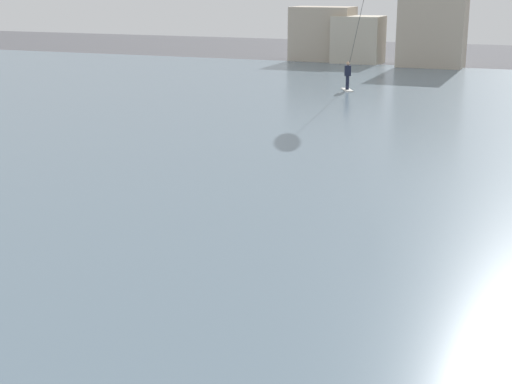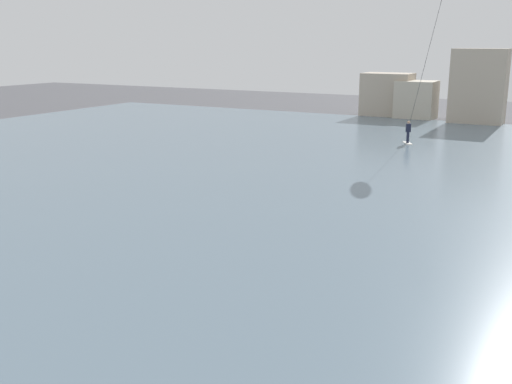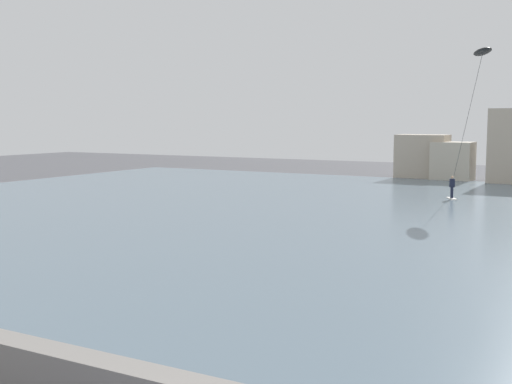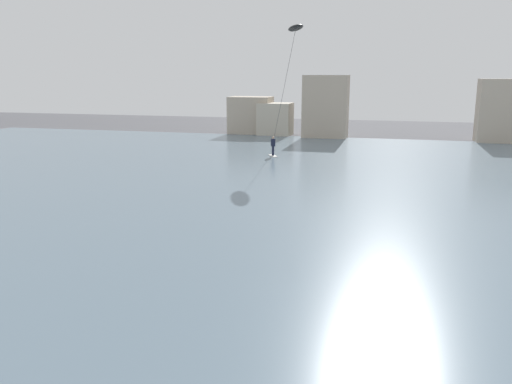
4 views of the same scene
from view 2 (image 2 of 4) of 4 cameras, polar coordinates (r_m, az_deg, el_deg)
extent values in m
cube|color=slate|center=(34.18, 15.57, 1.16)|extent=(84.00, 52.00, 0.10)
cube|color=#B7A893|center=(62.86, 12.17, 8.88)|extent=(4.77, 3.24, 4.27)
cube|color=beige|center=(61.56, 14.76, 8.33)|extent=(3.66, 3.22, 3.63)
cube|color=#A89E93|center=(60.35, 20.06, 8.09)|extent=(3.23, 2.31, 4.14)
cube|color=#B7A893|center=(59.21, 20.09, 9.25)|extent=(4.75, 2.86, 6.71)
cube|color=silver|center=(45.66, 13.98, 4.46)|extent=(1.03, 1.45, 0.06)
cylinder|color=#191E33|center=(45.59, 14.01, 4.98)|extent=(0.20, 0.20, 0.78)
cube|color=#191E33|center=(45.50, 14.06, 5.84)|extent=(0.40, 0.35, 0.60)
sphere|color=tan|center=(45.44, 14.09, 6.35)|extent=(0.20, 0.20, 0.20)
cylinder|color=#333333|center=(45.18, 15.51, 11.39)|extent=(1.67, 0.55, 9.03)
camera|label=1|loc=(1.22, 45.81, -53.21)|focal=53.88mm
camera|label=3|loc=(3.77, -130.02, -34.30)|focal=45.78mm
camera|label=4|loc=(2.16, -11.18, 0.16)|focal=36.65mm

